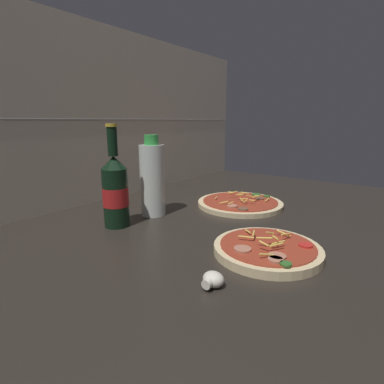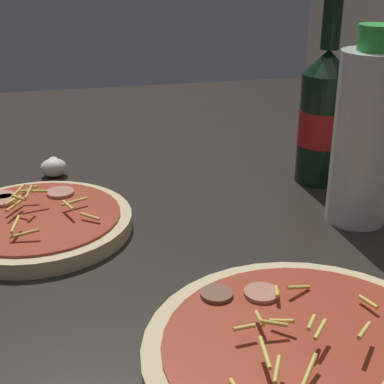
# 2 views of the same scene
# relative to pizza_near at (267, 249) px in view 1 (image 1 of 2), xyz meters

# --- Properties ---
(counter_slab) EXTENTS (1.60, 0.90, 0.03)m
(counter_slab) POSITION_rel_pizza_near_xyz_m (0.09, 0.19, -0.02)
(counter_slab) COLOR #28231E
(counter_slab) RESTS_ON ground
(tile_backsplash) EXTENTS (1.60, 0.01, 0.60)m
(tile_backsplash) POSITION_rel_pizza_near_xyz_m (0.09, 0.64, 0.26)
(tile_backsplash) COLOR beige
(tile_backsplash) RESTS_ON ground
(pizza_near) EXTENTS (0.22, 0.22, 0.05)m
(pizza_near) POSITION_rel_pizza_near_xyz_m (0.00, 0.00, 0.00)
(pizza_near) COLOR beige
(pizza_near) RESTS_ON counter_slab
(pizza_far) EXTENTS (0.27, 0.27, 0.04)m
(pizza_far) POSITION_rel_pizza_near_xyz_m (0.29, 0.22, -0.00)
(pizza_far) COLOR beige
(pizza_far) RESTS_ON counter_slab
(beer_bottle) EXTENTS (0.07, 0.07, 0.26)m
(beer_bottle) POSITION_rel_pizza_near_xyz_m (-0.07, 0.39, 0.09)
(beer_bottle) COLOR black
(beer_bottle) RESTS_ON counter_slab
(oil_bottle) EXTENTS (0.07, 0.07, 0.23)m
(oil_bottle) POSITION_rel_pizza_near_xyz_m (0.05, 0.38, 0.10)
(oil_bottle) COLOR silver
(oil_bottle) RESTS_ON counter_slab
(mushroom_left) EXTENTS (0.04, 0.04, 0.03)m
(mushroom_left) POSITION_rel_pizza_near_xyz_m (-0.17, 0.02, 0.00)
(mushroom_left) COLOR white
(mushroom_left) RESTS_ON counter_slab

